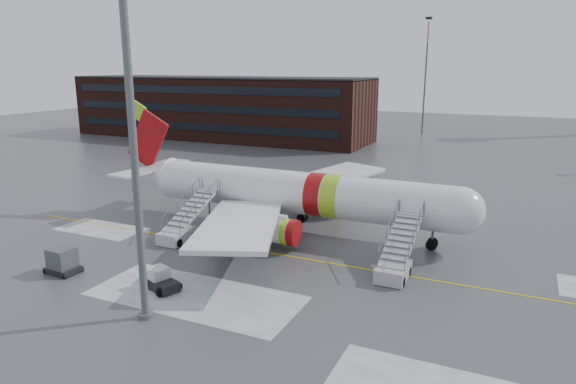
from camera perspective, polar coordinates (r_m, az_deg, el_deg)
The scene contains 9 objects.
ground at distance 40.22m, azimuth 5.20°, elevation -7.41°, with size 260.00×260.00×0.00m, color #494C4F.
airliner at distance 46.30m, azimuth -0.03°, elevation -0.04°, with size 35.03×32.97×11.18m.
airstair_fwd at distance 37.53m, azimuth 11.91°, elevation -7.52°, with size 2.05×7.70×3.48m.
airstair_aft at distance 44.99m, azimuth -11.68°, elevation -3.87°, with size 2.05×7.70×3.48m.
pushback_tug at distance 35.77m, azimuth -14.00°, elevation -9.48°, with size 2.83×2.50×1.44m.
uld_container at distance 40.60m, azimuth -23.77°, elevation -7.07°, with size 2.34×1.76×1.86m.
light_mast_near at distance 29.07m, azimuth -17.43°, elevation 13.76°, with size 1.20×1.20×28.89m.
terminal_building at distance 107.37m, azimuth -7.63°, elevation 9.33°, with size 62.00×16.11×12.30m.
light_mast_far_n at distance 115.19m, azimuth 15.07°, elevation 13.10°, with size 1.20×1.20×24.25m.
Camera 1 is at (12.42, -35.36, 14.60)m, focal length 32.00 mm.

